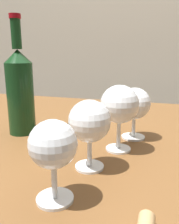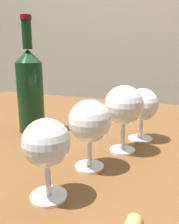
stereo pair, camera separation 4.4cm
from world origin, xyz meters
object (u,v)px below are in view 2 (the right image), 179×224
(wine_glass_merlot, at_px, (124,106))
(wine_bottle, at_px, (30,89))
(wine_glass_chardonnay, at_px, (46,145))
(wine_glass_rose, at_px, (90,123))
(wine_glass_cabernet, at_px, (142,105))

(wine_glass_merlot, xyz_separation_m, wine_bottle, (-0.28, 0.04, 0.02))
(wine_glass_chardonnay, bearing_deg, wine_bottle, 130.49)
(wine_bottle, bearing_deg, wine_glass_rose, -31.04)
(wine_glass_cabernet, bearing_deg, wine_glass_chardonnay, -104.31)
(wine_glass_merlot, distance_m, wine_glass_cabernet, 0.10)
(wine_glass_rose, distance_m, wine_bottle, 0.29)
(wine_glass_merlot, relative_size, wine_bottle, 0.48)
(wine_glass_merlot, bearing_deg, wine_glass_cabernet, 75.75)
(wine_glass_rose, height_order, wine_bottle, wine_bottle)
(wine_glass_chardonnay, relative_size, wine_glass_cabernet, 0.95)
(wine_glass_rose, distance_m, wine_glass_merlot, 0.11)
(wine_glass_rose, xyz_separation_m, wine_glass_cabernet, (0.06, 0.20, -0.00))
(wine_glass_chardonnay, distance_m, wine_glass_cabernet, 0.32)
(wine_glass_chardonnay, xyz_separation_m, wine_glass_cabernet, (0.08, 0.31, 0.00))
(wine_glass_chardonnay, height_order, wine_bottle, wine_bottle)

